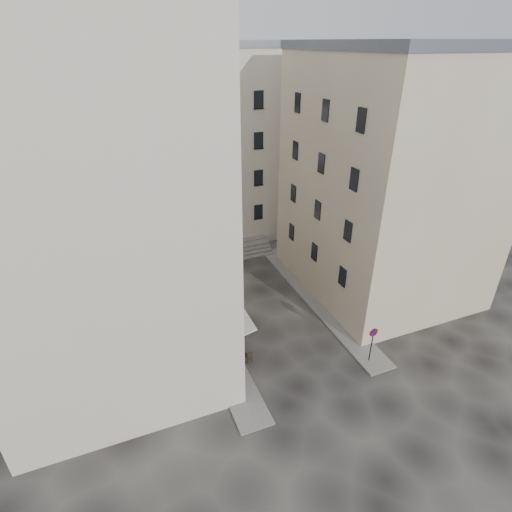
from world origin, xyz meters
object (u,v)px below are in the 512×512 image
no_parking_sign (373,338)px  pedestrian (221,305)px  bistro_table_a (242,358)px  bistro_table_b (235,334)px

no_parking_sign → pedestrian: size_ratio=1.62×
bistro_table_a → bistro_table_b: bistro_table_b is taller
pedestrian → bistro_table_b: bearing=74.8°
bistro_table_a → pedestrian: pedestrian is taller
bistro_table_b → bistro_table_a: bearing=-97.9°
no_parking_sign → bistro_table_a: (-7.71, 2.96, -1.49)m
no_parking_sign → bistro_table_b: (-7.39, 5.30, -1.45)m
no_parking_sign → pedestrian: no_parking_sign is taller
bistro_table_b → pedestrian: pedestrian is taller
no_parking_sign → bistro_table_a: size_ratio=2.18×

